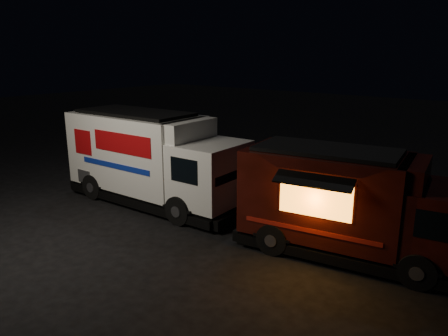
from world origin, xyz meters
The scene contains 3 objects.
ground centered at (0.00, 0.00, 0.00)m, with size 80.00×80.00×0.00m, color black.
white_truck centered at (-1.68, 1.14, 1.49)m, with size 6.56×2.24×2.97m, color white, non-canonical shape.
red_truck centered at (4.90, 1.48, 1.31)m, with size 5.63×2.07×2.62m, color #3E0E0B, non-canonical shape.
Camera 1 is at (8.63, -8.16, 4.87)m, focal length 35.00 mm.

